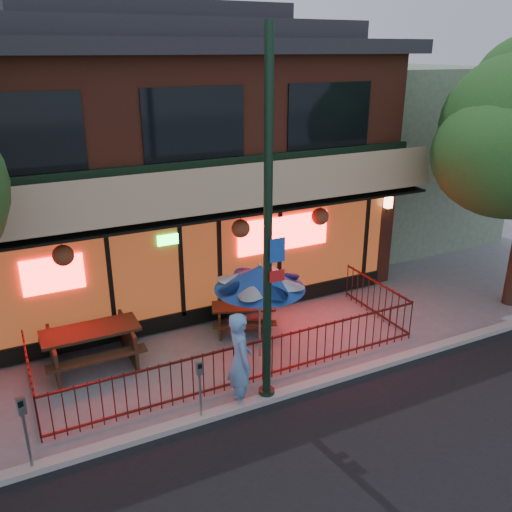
{
  "coord_description": "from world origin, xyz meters",
  "views": [
    {
      "loc": [
        -4.25,
        -8.5,
        6.56
      ],
      "look_at": [
        0.95,
        2.0,
        2.07
      ],
      "focal_mm": 38.0,
      "sensor_mm": 36.0,
      "label": 1
    }
  ],
  "objects_px": {
    "pedestrian": "(240,360)",
    "parking_meter_far": "(24,423)",
    "picnic_table_left": "(91,341)",
    "patio_umbrella": "(260,277)",
    "parking_meter_near": "(200,381)",
    "picnic_table_right": "(243,314)",
    "street_light": "(268,251)"
  },
  "relations": [
    {
      "from": "street_light",
      "to": "parking_meter_near",
      "type": "bearing_deg",
      "value": -176.9
    },
    {
      "from": "street_light",
      "to": "parking_meter_near",
      "type": "xyz_separation_m",
      "value": [
        -1.43,
        -0.08,
        -2.28
      ]
    },
    {
      "from": "street_light",
      "to": "patio_umbrella",
      "type": "height_order",
      "value": "street_light"
    },
    {
      "from": "patio_umbrella",
      "to": "parking_meter_near",
      "type": "relative_size",
      "value": 1.77
    },
    {
      "from": "pedestrian",
      "to": "parking_meter_near",
      "type": "bearing_deg",
      "value": 105.85
    },
    {
      "from": "patio_umbrella",
      "to": "picnic_table_left",
      "type": "bearing_deg",
      "value": 159.5
    },
    {
      "from": "patio_umbrella",
      "to": "street_light",
      "type": "bearing_deg",
      "value": -111.65
    },
    {
      "from": "parking_meter_near",
      "to": "parking_meter_far",
      "type": "bearing_deg",
      "value": -180.0
    },
    {
      "from": "picnic_table_left",
      "to": "patio_umbrella",
      "type": "distance_m",
      "value": 3.95
    },
    {
      "from": "patio_umbrella",
      "to": "parking_meter_far",
      "type": "relative_size",
      "value": 1.57
    },
    {
      "from": "parking_meter_near",
      "to": "picnic_table_left",
      "type": "bearing_deg",
      "value": 116.62
    },
    {
      "from": "parking_meter_near",
      "to": "parking_meter_far",
      "type": "distance_m",
      "value": 2.99
    },
    {
      "from": "street_light",
      "to": "pedestrian",
      "type": "relative_size",
      "value": 3.5
    },
    {
      "from": "pedestrian",
      "to": "parking_meter_near",
      "type": "distance_m",
      "value": 0.9
    },
    {
      "from": "picnic_table_right",
      "to": "patio_umbrella",
      "type": "relative_size",
      "value": 0.82
    },
    {
      "from": "street_light",
      "to": "parking_meter_near",
      "type": "distance_m",
      "value": 2.69
    },
    {
      "from": "picnic_table_right",
      "to": "parking_meter_near",
      "type": "distance_m",
      "value": 3.67
    },
    {
      "from": "picnic_table_right",
      "to": "parking_meter_far",
      "type": "relative_size",
      "value": 1.28
    },
    {
      "from": "street_light",
      "to": "picnic_table_left",
      "type": "bearing_deg",
      "value": 135.71
    },
    {
      "from": "picnic_table_left",
      "to": "parking_meter_near",
      "type": "distance_m",
      "value": 3.23
    },
    {
      "from": "pedestrian",
      "to": "parking_meter_far",
      "type": "xyz_separation_m",
      "value": [
        -3.86,
        -0.13,
        -0.02
      ]
    },
    {
      "from": "street_light",
      "to": "patio_umbrella",
      "type": "distance_m",
      "value": 2.02
    },
    {
      "from": "picnic_table_left",
      "to": "picnic_table_right",
      "type": "xyz_separation_m",
      "value": [
        3.67,
        0.0,
        -0.15
      ]
    },
    {
      "from": "picnic_table_left",
      "to": "patio_umbrella",
      "type": "bearing_deg",
      "value": -20.5
    },
    {
      "from": "parking_meter_near",
      "to": "parking_meter_far",
      "type": "relative_size",
      "value": 0.88
    },
    {
      "from": "parking_meter_far",
      "to": "parking_meter_near",
      "type": "bearing_deg",
      "value": 0.0
    },
    {
      "from": "picnic_table_left",
      "to": "pedestrian",
      "type": "distance_m",
      "value": 3.62
    },
    {
      "from": "picnic_table_right",
      "to": "patio_umbrella",
      "type": "xyz_separation_m",
      "value": [
        -0.2,
        -1.3,
        1.51
      ]
    },
    {
      "from": "patio_umbrella",
      "to": "parking_meter_far",
      "type": "height_order",
      "value": "patio_umbrella"
    },
    {
      "from": "picnic_table_left",
      "to": "picnic_table_right",
      "type": "distance_m",
      "value": 3.67
    },
    {
      "from": "pedestrian",
      "to": "parking_meter_far",
      "type": "relative_size",
      "value": 1.38
    },
    {
      "from": "picnic_table_left",
      "to": "patio_umbrella",
      "type": "xyz_separation_m",
      "value": [
        3.47,
        -1.3,
        1.36
      ]
    }
  ]
}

